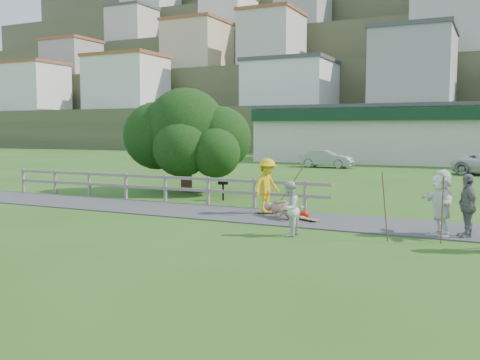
{
  "coord_description": "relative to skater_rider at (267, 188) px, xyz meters",
  "views": [
    {
      "loc": [
        8.14,
        -14.99,
        2.94
      ],
      "look_at": [
        0.02,
        2.0,
        1.16
      ],
      "focal_mm": 40.0,
      "sensor_mm": 36.0,
      "label": 1
    }
  ],
  "objects": [
    {
      "name": "ground",
      "position": [
        -1.08,
        -1.93,
        -0.93
      ],
      "size": [
        260.0,
        260.0,
        0.0
      ],
      "primitive_type": "plane",
      "color": "#2B5117",
      "rests_on": "ground"
    },
    {
      "name": "path",
      "position": [
        -1.08,
        -0.43,
        -0.91
      ],
      "size": [
        34.0,
        3.0,
        0.04
      ],
      "primitive_type": "cube",
      "color": "#373739",
      "rests_on": "ground"
    },
    {
      "name": "fence",
      "position": [
        -5.7,
        1.37,
        -0.21
      ],
      "size": [
        15.05,
        0.1,
        1.1
      ],
      "color": "slate",
      "rests_on": "ground"
    },
    {
      "name": "strip_mall",
      "position": [
        2.92,
        33.01,
        1.65
      ],
      "size": [
        32.5,
        10.75,
        5.1
      ],
      "color": "beige",
      "rests_on": "ground"
    },
    {
      "name": "hillside",
      "position": [
        -1.08,
        89.38,
        13.49
      ],
      "size": [
        220.0,
        67.0,
        47.5
      ],
      "color": "#414C2D",
      "rests_on": "ground"
    },
    {
      "name": "skater_rider",
      "position": [
        0.0,
        0.0,
        0.0
      ],
      "size": [
        1.02,
        1.35,
        1.86
      ],
      "primitive_type": "imported",
      "rotation": [
        0.0,
        0.0,
        1.27
      ],
      "color": "gold",
      "rests_on": "ground"
    },
    {
      "name": "skater_fallen",
      "position": [
        0.86,
        -0.61,
        -0.6
      ],
      "size": [
        1.25,
        1.75,
        0.65
      ],
      "primitive_type": "imported",
      "rotation": [
        0.0,
        0.0,
        1.05
      ],
      "color": "tan",
      "rests_on": "ground"
    },
    {
      "name": "spectator_a",
      "position": [
        1.98,
        -3.15,
        -0.16
      ],
      "size": [
        0.59,
        0.75,
        1.53
      ],
      "primitive_type": "imported",
      "rotation": [
        0.0,
        0.0,
        4.7
      ],
      "color": "silver",
      "rests_on": "ground"
    },
    {
      "name": "spectator_b",
      "position": [
        6.43,
        -1.35,
        -0.05
      ],
      "size": [
        0.8,
        1.12,
        1.76
      ],
      "primitive_type": "imported",
      "rotation": [
        0.0,
        0.0,
        5.11
      ],
      "color": "slate",
      "rests_on": "ground"
    },
    {
      "name": "spectator_d",
      "position": [
        5.77,
        -1.36,
        0.0
      ],
      "size": [
        1.27,
        1.79,
        1.86
      ],
      "primitive_type": "imported",
      "rotation": [
        0.0,
        0.0,
        5.18
      ],
      "color": "white",
      "rests_on": "ground"
    },
    {
      "name": "car_silver",
      "position": [
        -4.76,
        23.48,
        -0.24
      ],
      "size": [
        4.32,
        1.89,
        1.38
      ],
      "primitive_type": "imported",
      "rotation": [
        0.0,
        0.0,
        1.47
      ],
      "color": "#919598",
      "rests_on": "ground"
    },
    {
      "name": "tree",
      "position": [
        -6.04,
        4.6,
        0.9
      ],
      "size": [
        6.12,
        6.12,
        3.66
      ],
      "primitive_type": null,
      "color": "black",
      "rests_on": "ground"
    },
    {
      "name": "bbq",
      "position": [
        -3.11,
        2.71,
        -0.48
      ],
      "size": [
        0.5,
        0.45,
        0.89
      ],
      "primitive_type": null,
      "rotation": [
        0.0,
        0.0,
        0.4
      ],
      "color": "black",
      "rests_on": "ground"
    },
    {
      "name": "longboard_rider",
      "position": [
        0.0,
        0.0,
        -0.88
      ],
      "size": [
        0.89,
        0.5,
        0.1
      ],
      "primitive_type": null,
      "rotation": [
        0.0,
        0.0,
        0.35
      ],
      "color": "brown",
      "rests_on": "ground"
    },
    {
      "name": "longboard_fallen",
      "position": [
        1.66,
        -0.71,
        -0.87
      ],
      "size": [
        0.96,
        0.68,
        0.11
      ],
      "primitive_type": null,
      "rotation": [
        0.0,
        0.0,
        -0.51
      ],
      "color": "brown",
      "rests_on": "ground"
    },
    {
      "name": "helmet",
      "position": [
        1.46,
        -0.26,
        -0.78
      ],
      "size": [
        0.3,
        0.3,
        0.3
      ],
      "primitive_type": "sphere",
      "color": "red",
      "rests_on": "ground"
    },
    {
      "name": "pole_rider",
      "position": [
        0.6,
        0.4,
        0.06
      ],
      "size": [
        0.03,
        0.03,
        1.98
      ],
      "primitive_type": "cylinder",
      "color": "brown",
      "rests_on": "ground"
    },
    {
      "name": "pole_spec_left",
      "position": [
        4.49,
        -2.67,
        -0.01
      ],
      "size": [
        0.03,
        0.03,
        1.84
      ],
      "primitive_type": "cylinder",
      "color": "brown",
      "rests_on": "ground"
    },
    {
      "name": "pole_spec_right",
      "position": [
        5.89,
        -2.4,
        -0.05
      ],
      "size": [
        0.03,
        0.03,
        1.75
      ],
      "primitive_type": "cylinder",
      "color": "brown",
      "rests_on": "ground"
    }
  ]
}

